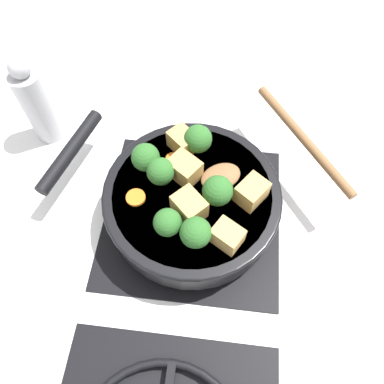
{
  "coord_description": "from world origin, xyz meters",
  "views": [
    {
      "loc": [
        -0.03,
        0.3,
        0.6
      ],
      "look_at": [
        0.0,
        0.0,
        0.09
      ],
      "focal_mm": 35.0,
      "sensor_mm": 36.0,
      "label": 1
    }
  ],
  "objects": [
    {
      "name": "wooden_spoon",
      "position": [
        -0.12,
        -0.09,
        0.1
      ],
      "size": [
        0.26,
        0.24,
        0.02
      ],
      "color": "brown",
      "rests_on": "skillet_pan"
    },
    {
      "name": "tofu_cube_west_chunk",
      "position": [
        0.0,
        0.04,
        0.11
      ],
      "size": [
        0.06,
        0.06,
        0.04
      ],
      "primitive_type": "cube",
      "rotation": [
        0.0,
        0.0,
        2.37
      ],
      "color": "tan",
      "rests_on": "skillet_pan"
    },
    {
      "name": "broccoli_floret_south_cluster",
      "position": [
        -0.01,
        0.08,
        0.12
      ],
      "size": [
        0.05,
        0.05,
        0.05
      ],
      "color": "#709956",
      "rests_on": "skillet_pan"
    },
    {
      "name": "skillet_pan",
      "position": [
        0.0,
        -0.0,
        0.06
      ],
      "size": [
        0.4,
        0.3,
        0.06
      ],
      "color": "black",
      "rests_on": "front_burner_grate"
    },
    {
      "name": "front_burner_grate",
      "position": [
        0.0,
        0.0,
        0.01
      ],
      "size": [
        0.31,
        0.31,
        0.03
      ],
      "color": "black",
      "rests_on": "ground_plane"
    },
    {
      "name": "tofu_cube_back_piece",
      "position": [
        0.03,
        -0.09,
        0.11
      ],
      "size": [
        0.06,
        0.06,
        0.04
      ],
      "primitive_type": "cube",
      "rotation": [
        0.0,
        0.0,
        2.41
      ],
      "color": "tan",
      "rests_on": "skillet_pan"
    },
    {
      "name": "ground_plane",
      "position": [
        0.0,
        0.0,
        0.0
      ],
      "size": [
        2.4,
        2.4,
        0.0
      ],
      "primitive_type": "plane",
      "color": "white"
    },
    {
      "name": "broccoli_floret_north_edge",
      "position": [
        0.05,
        -0.01,
        0.12
      ],
      "size": [
        0.04,
        0.04,
        0.05
      ],
      "color": "#709956",
      "rests_on": "skillet_pan"
    },
    {
      "name": "pepper_mill",
      "position": [
        0.31,
        -0.16,
        0.09
      ],
      "size": [
        0.06,
        0.06,
        0.19
      ],
      "color": "#B2B2B7",
      "rests_on": "ground_plane"
    },
    {
      "name": "tofu_cube_near_handle",
      "position": [
        0.02,
        -0.03,
        0.11
      ],
      "size": [
        0.06,
        0.06,
        0.04
      ],
      "primitive_type": "cube",
      "rotation": [
        0.0,
        0.0,
        5.67
      ],
      "color": "tan",
      "rests_on": "skillet_pan"
    },
    {
      "name": "broccoli_floret_west_rim",
      "position": [
        -0.04,
        0.01,
        0.12
      ],
      "size": [
        0.05,
        0.05,
        0.05
      ],
      "color": "#709956",
      "rests_on": "skillet_pan"
    },
    {
      "name": "broccoli_floret_near_spoon",
      "position": [
        -0.0,
        -0.08,
        0.12
      ],
      "size": [
        0.05,
        0.05,
        0.05
      ],
      "color": "#709956",
      "rests_on": "skillet_pan"
    },
    {
      "name": "carrot_slice_near_center",
      "position": [
        0.09,
        0.02,
        0.09
      ],
      "size": [
        0.03,
        0.03,
        0.01
      ],
      "primitive_type": "cylinder",
      "color": "orange",
      "rests_on": "skillet_pan"
    },
    {
      "name": "broccoli_floret_east_rim",
      "position": [
        0.08,
        -0.04,
        0.12
      ],
      "size": [
        0.05,
        0.05,
        0.05
      ],
      "color": "#709956",
      "rests_on": "skillet_pan"
    },
    {
      "name": "tofu_cube_center_large",
      "position": [
        -0.06,
        0.08,
        0.1
      ],
      "size": [
        0.05,
        0.05,
        0.03
      ],
      "primitive_type": "cube",
      "rotation": [
        0.0,
        0.0,
        2.59
      ],
      "color": "tan",
      "rests_on": "skillet_pan"
    },
    {
      "name": "tofu_cube_east_chunk",
      "position": [
        -0.09,
        0.0,
        0.11
      ],
      "size": [
        0.06,
        0.06,
        0.04
      ],
      "primitive_type": "cube",
      "rotation": [
        0.0,
        0.0,
        0.93
      ],
      "color": "tan",
      "rests_on": "skillet_pan"
    },
    {
      "name": "carrot_slice_orange_thin",
      "position": [
        0.04,
        -0.06,
        0.09
      ],
      "size": [
        0.03,
        0.03,
        0.01
      ],
      "primitive_type": "cylinder",
      "color": "orange",
      "rests_on": "skillet_pan"
    },
    {
      "name": "broccoli_floret_center_top",
      "position": [
        0.03,
        0.07,
        0.11
      ],
      "size": [
        0.04,
        0.04,
        0.05
      ],
      "color": "#709956",
      "rests_on": "skillet_pan"
    }
  ]
}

